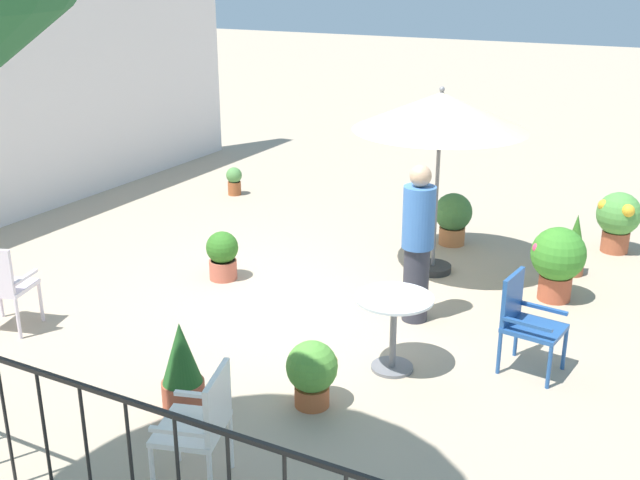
% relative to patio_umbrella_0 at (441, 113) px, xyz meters
% --- Properties ---
extents(ground_plane, '(60.00, 60.00, 0.00)m').
position_rel_patio_umbrella_0_xyz_m(ground_plane, '(-1.45, 1.02, -1.89)').
color(ground_plane, tan).
extents(terrace_railing, '(0.03, 5.86, 1.01)m').
position_rel_patio_umbrella_0_xyz_m(terrace_railing, '(-5.13, 1.02, -1.21)').
color(terrace_railing, black).
rests_on(terrace_railing, ground).
extents(patio_umbrella_0, '(1.97, 1.97, 2.18)m').
position_rel_patio_umbrella_0_xyz_m(patio_umbrella_0, '(0.00, 0.00, 0.00)').
color(patio_umbrella_0, '#2D2D2D').
rests_on(patio_umbrella_0, ground).
extents(cafe_table_0, '(0.69, 0.69, 0.71)m').
position_rel_patio_umbrella_0_xyz_m(cafe_table_0, '(-2.38, -0.49, -1.40)').
color(cafe_table_0, white).
rests_on(cafe_table_0, ground).
extents(patio_chair_0, '(0.60, 0.57, 0.89)m').
position_rel_patio_umbrella_0_xyz_m(patio_chair_0, '(-4.51, 0.03, -1.36)').
color(patio_chair_0, white).
rests_on(patio_chair_0, ground).
extents(patio_chair_2, '(0.49, 0.54, 0.89)m').
position_rel_patio_umbrella_0_xyz_m(patio_chair_2, '(-1.83, -1.51, -1.39)').
color(patio_chair_2, '#255191').
rests_on(patio_chair_2, ground).
extents(potted_plant_0, '(0.27, 0.27, 0.73)m').
position_rel_patio_umbrella_0_xyz_m(potted_plant_0, '(0.69, -1.48, -1.52)').
color(potted_plant_0, '#9E5636').
rests_on(potted_plant_0, ground).
extents(potted_plant_1, '(0.58, 0.58, 0.82)m').
position_rel_patio_umbrella_0_xyz_m(potted_plant_1, '(-0.14, -1.44, -1.42)').
color(potted_plant_1, '#B25236').
rests_on(potted_plant_1, ground).
extents(potted_plant_2, '(0.43, 0.43, 0.57)m').
position_rel_patio_umbrella_0_xyz_m(potted_plant_2, '(-3.25, -0.14, -1.57)').
color(potted_plant_2, '#B25931').
rests_on(potted_plant_2, ground).
extents(potted_plant_4, '(0.54, 0.54, 0.77)m').
position_rel_patio_umbrella_0_xyz_m(potted_plant_4, '(1.71, -1.80, -1.44)').
color(potted_plant_4, '#AA5537').
rests_on(potted_plant_4, ground).
extents(potted_plant_5, '(0.49, 0.49, 0.68)m').
position_rel_patio_umbrella_0_xyz_m(potted_plant_5, '(1.02, 0.11, -1.51)').
color(potted_plant_5, '#C57342').
rests_on(potted_plant_5, ground).
extents(potted_plant_6, '(0.25, 0.25, 0.44)m').
position_rel_patio_umbrella_0_xyz_m(potted_plant_6, '(1.58, 3.88, -1.65)').
color(potted_plant_6, '#9F512B').
rests_on(potted_plant_6, ground).
extents(potted_plant_7, '(0.35, 0.35, 0.77)m').
position_rel_patio_umbrella_0_xyz_m(potted_plant_7, '(-3.78, 0.77, -1.52)').
color(potted_plant_7, '#B25138').
rests_on(potted_plant_7, ground).
extents(potted_plant_8, '(0.37, 0.37, 0.57)m').
position_rel_patio_umbrella_0_xyz_m(potted_plant_8, '(-1.35, 2.06, -1.59)').
color(potted_plant_8, '#C7624C').
rests_on(potted_plant_8, ground).
extents(standing_person, '(0.44, 0.44, 1.63)m').
position_rel_patio_umbrella_0_xyz_m(standing_person, '(-1.33, -0.29, -1.05)').
color(standing_person, '#33333D').
rests_on(standing_person, ground).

